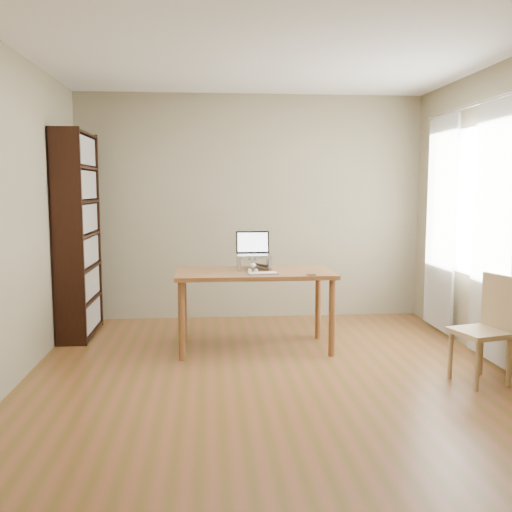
{
  "coord_description": "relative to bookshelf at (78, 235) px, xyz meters",
  "views": [
    {
      "loc": [
        -0.49,
        -4.41,
        1.53
      ],
      "look_at": [
        -0.06,
        0.87,
        0.9
      ],
      "focal_mm": 40.0,
      "sensor_mm": 36.0,
      "label": 1
    }
  ],
  "objects": [
    {
      "name": "room",
      "position": [
        1.86,
        -1.54,
        0.25
      ],
      "size": [
        4.04,
        4.54,
        2.64
      ],
      "color": "brown",
      "rests_on": "ground"
    },
    {
      "name": "bookshelf",
      "position": [
        0.0,
        0.0,
        0.0
      ],
      "size": [
        0.3,
        0.9,
        2.1
      ],
      "color": "black",
      "rests_on": "ground"
    },
    {
      "name": "curtains",
      "position": [
        3.75,
        -0.75,
        0.12
      ],
      "size": [
        0.03,
        1.9,
        2.25
      ],
      "color": "silver",
      "rests_on": "ground"
    },
    {
      "name": "desk",
      "position": [
        1.76,
        -0.66,
        -0.39
      ],
      "size": [
        1.49,
        0.76,
        0.75
      ],
      "rotation": [
        0.0,
        0.0,
        0.01
      ],
      "color": "brown",
      "rests_on": "ground"
    },
    {
      "name": "laptop_stand",
      "position": [
        1.76,
        -0.58,
        -0.22
      ],
      "size": [
        0.32,
        0.25,
        0.13
      ],
      "rotation": [
        0.0,
        0.0,
        0.01
      ],
      "color": "silver",
      "rests_on": "desk"
    },
    {
      "name": "laptop",
      "position": [
        1.76,
        -0.53,
        -0.11
      ],
      "size": [
        0.33,
        0.27,
        0.23
      ],
      "rotation": [
        0.0,
        0.0,
        0.01
      ],
      "color": "silver",
      "rests_on": "laptop_stand"
    },
    {
      "name": "keyboard",
      "position": [
        1.82,
        -0.88,
        -0.29
      ],
      "size": [
        0.28,
        0.14,
        0.02
      ],
      "rotation": [
        0.0,
        0.0,
        0.09
      ],
      "color": "silver",
      "rests_on": "desk"
    },
    {
      "name": "coaster",
      "position": [
        2.25,
        -0.95,
        -0.3
      ],
      "size": [
        0.09,
        0.09,
        0.01
      ],
      "primitive_type": "cylinder",
      "color": "#53331C",
      "rests_on": "desk"
    },
    {
      "name": "cat",
      "position": [
        1.75,
        -0.55,
        -0.23
      ],
      "size": [
        0.25,
        0.48,
        0.15
      ],
      "rotation": [
        0.0,
        0.0,
        -0.05
      ],
      "color": "#483F38",
      "rests_on": "desk"
    },
    {
      "name": "chair",
      "position": [
        3.52,
        -1.77,
        -0.59
      ],
      "size": [
        0.46,
        0.46,
        0.85
      ],
      "rotation": [
        0.0,
        0.0,
        0.26
      ],
      "color": "tan",
      "rests_on": "ground"
    }
  ]
}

